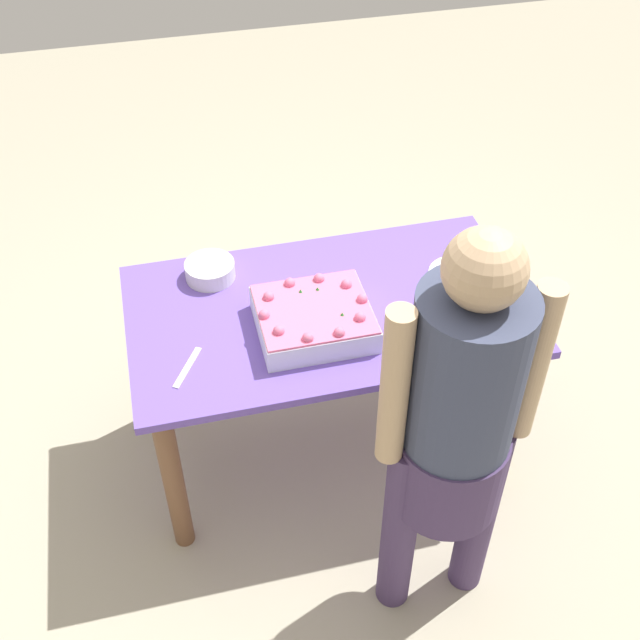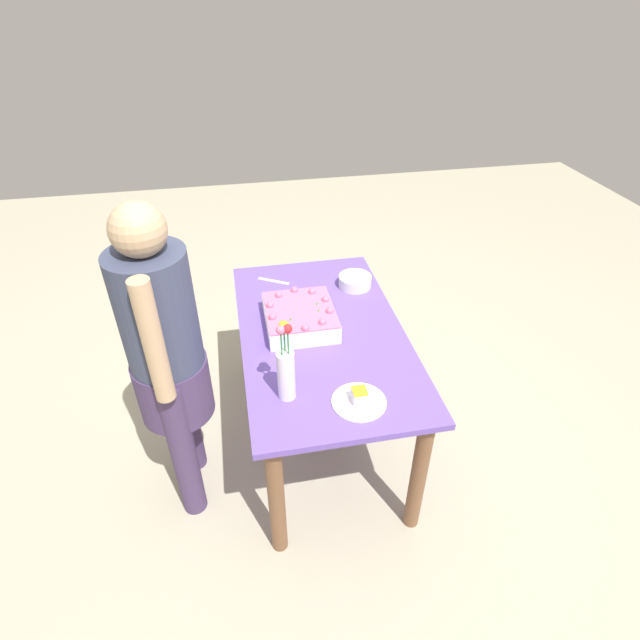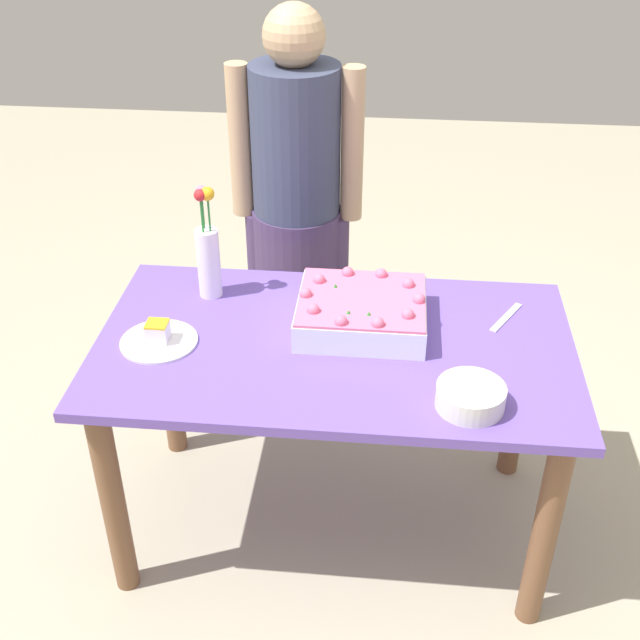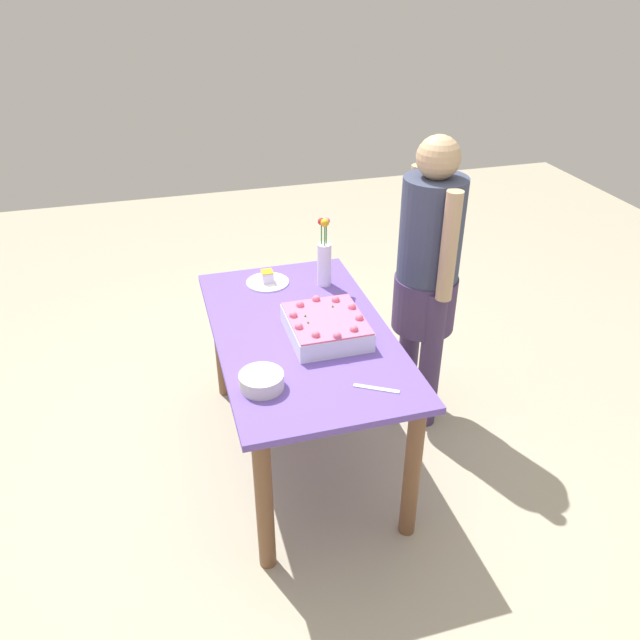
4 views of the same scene
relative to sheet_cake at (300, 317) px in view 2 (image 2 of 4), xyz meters
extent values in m
plane|color=#ABA48B|center=(-0.07, -0.09, -0.77)|extent=(8.00, 8.00, 0.00)
cube|color=#684CB0|center=(-0.07, -0.09, -0.06)|extent=(1.35, 0.77, 0.03)
cylinder|color=brown|center=(-0.67, -0.40, -0.42)|extent=(0.07, 0.07, 0.69)
cylinder|color=brown|center=(0.53, -0.40, -0.42)|extent=(0.07, 0.07, 0.69)
cylinder|color=brown|center=(-0.67, 0.21, -0.42)|extent=(0.07, 0.07, 0.69)
cylinder|color=brown|center=(0.53, 0.21, -0.42)|extent=(0.07, 0.07, 0.69)
cube|color=white|center=(0.00, 0.00, -0.01)|extent=(0.37, 0.33, 0.08)
cube|color=#E0678E|center=(0.00, 0.00, 0.04)|extent=(0.36, 0.32, 0.01)
sphere|color=#E0678E|center=(0.16, 0.00, 0.05)|extent=(0.04, 0.04, 0.04)
sphere|color=#E0678E|center=(0.13, 0.08, 0.05)|extent=(0.04, 0.04, 0.04)
sphere|color=#E0678E|center=(0.05, 0.13, 0.05)|extent=(0.04, 0.04, 0.04)
sphere|color=#E0678E|center=(-0.05, 0.13, 0.05)|extent=(0.04, 0.04, 0.04)
sphere|color=#E0678E|center=(-0.13, 0.08, 0.05)|extent=(0.04, 0.04, 0.04)
sphere|color=#E0678E|center=(-0.16, 0.00, 0.05)|extent=(0.04, 0.04, 0.04)
sphere|color=#E0678E|center=(-0.13, -0.08, 0.05)|extent=(0.04, 0.04, 0.04)
sphere|color=#E0678E|center=(-0.05, -0.13, 0.05)|extent=(0.04, 0.04, 0.04)
sphere|color=#E0678E|center=(0.05, -0.13, 0.05)|extent=(0.04, 0.04, 0.04)
sphere|color=#E0678E|center=(0.13, -0.08, 0.05)|extent=(0.04, 0.04, 0.04)
cone|color=#2D8438|center=(-0.08, 0.05, 0.05)|extent=(0.02, 0.02, 0.02)
cone|color=#2D8438|center=(-0.03, -0.08, 0.05)|extent=(0.02, 0.02, 0.02)
cone|color=#2D8438|center=(0.02, -0.09, 0.05)|extent=(0.02, 0.02, 0.02)
cylinder|color=white|center=(-0.56, -0.15, -0.04)|extent=(0.22, 0.22, 0.01)
cube|color=white|center=(-0.56, -0.15, -0.01)|extent=(0.06, 0.06, 0.05)
cube|color=gold|center=(-0.56, -0.15, 0.02)|extent=(0.06, 0.06, 0.01)
cube|color=silver|center=(0.42, 0.08, -0.05)|extent=(0.11, 0.17, 0.00)
cylinder|color=white|center=(-0.47, 0.13, 0.06)|extent=(0.07, 0.07, 0.22)
cylinder|color=#2D8438|center=(-0.46, 0.13, 0.23)|extent=(0.01, 0.01, 0.12)
sphere|color=gold|center=(-0.46, 0.13, 0.29)|extent=(0.04, 0.04, 0.04)
cylinder|color=#2D8438|center=(-0.48, 0.14, 0.23)|extent=(0.01, 0.01, 0.12)
sphere|color=pink|center=(-0.48, 0.14, 0.29)|extent=(0.03, 0.03, 0.03)
cylinder|color=#2D8438|center=(-0.48, 0.11, 0.23)|extent=(0.01, 0.01, 0.12)
sphere|color=red|center=(-0.48, 0.11, 0.29)|extent=(0.04, 0.04, 0.04)
cylinder|color=silver|center=(0.29, -0.34, -0.02)|extent=(0.17, 0.17, 0.06)
cylinder|color=#45335A|center=(-0.39, 0.59, -0.38)|extent=(0.11, 0.11, 0.78)
cylinder|color=#45335A|center=(-0.13, 0.59, -0.38)|extent=(0.11, 0.11, 0.78)
cylinder|color=#45335A|center=(-0.26, 0.59, -0.11)|extent=(0.32, 0.31, 0.28)
cylinder|color=#39405A|center=(-0.26, 0.59, 0.27)|extent=(0.30, 0.30, 0.52)
sphere|color=tan|center=(-0.26, 0.59, 0.62)|extent=(0.20, 0.20, 0.20)
cylinder|color=tan|center=(-0.45, 0.59, 0.27)|extent=(0.08, 0.08, 0.52)
cylinder|color=tan|center=(-0.07, 0.59, 0.27)|extent=(0.08, 0.08, 0.52)
camera|label=1|loc=(0.43, 1.86, 1.76)|focal=45.00mm
camera|label=2|loc=(-1.92, 0.27, 1.36)|focal=28.00mm
camera|label=3|loc=(0.07, -1.95, 1.24)|focal=45.00mm
camera|label=4|loc=(2.22, -0.66, 1.42)|focal=35.00mm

